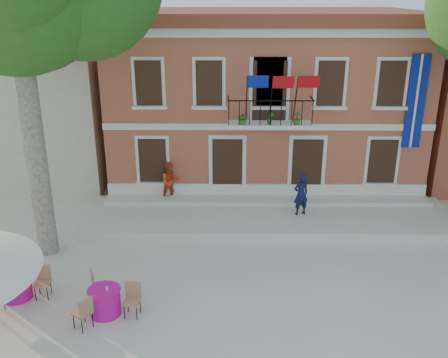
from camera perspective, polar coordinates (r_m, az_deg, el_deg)
ground at (r=15.39m, az=-1.23°, el=-11.80°), size 90.00×90.00×0.00m
main_building at (r=23.45m, az=4.41°, el=9.59°), size 13.50×9.59×7.50m
neighbor_west at (r=26.45m, az=-21.78°, el=8.21°), size 9.40×9.40×6.40m
terrace at (r=19.24m, az=5.14°, el=-4.36°), size 14.00×3.40×0.30m
pedestrian_navy at (r=18.96m, az=8.79°, el=-1.74°), size 0.70×0.58×1.63m
pedestrian_orange at (r=20.14m, az=-6.15°, el=-0.28°), size 0.94×0.84×1.60m
cafe_table_1 at (r=15.69m, az=-22.68°, el=-11.07°), size 1.65×1.87×0.95m
cafe_table_3 at (r=14.25m, az=-13.45°, el=-13.33°), size 1.72×1.86×0.95m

